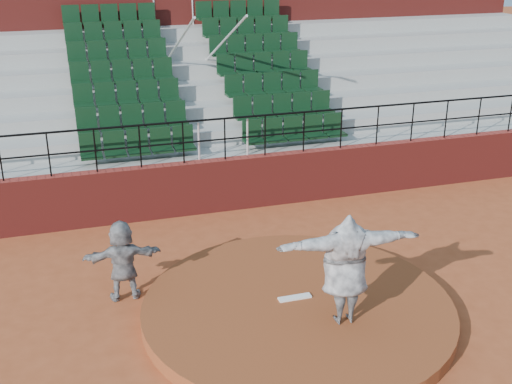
# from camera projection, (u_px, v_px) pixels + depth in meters

# --- Properties ---
(ground) EXTENTS (90.00, 90.00, 0.00)m
(ground) POSITION_uv_depth(u_px,v_px,m) (297.00, 315.00, 11.40)
(ground) COLOR #9F4723
(ground) RESTS_ON ground
(pitchers_mound) EXTENTS (5.50, 5.50, 0.25)m
(pitchers_mound) POSITION_uv_depth(u_px,v_px,m) (298.00, 309.00, 11.35)
(pitchers_mound) COLOR brown
(pitchers_mound) RESTS_ON ground
(pitching_rubber) EXTENTS (0.60, 0.15, 0.03)m
(pitching_rubber) POSITION_uv_depth(u_px,v_px,m) (295.00, 298.00, 11.44)
(pitching_rubber) COLOR white
(pitching_rubber) RESTS_ON pitchers_mound
(boundary_wall) EXTENTS (24.00, 0.30, 1.30)m
(boundary_wall) POSITION_uv_depth(u_px,v_px,m) (226.00, 184.00, 15.60)
(boundary_wall) COLOR maroon
(boundary_wall) RESTS_ON ground
(wall_railing) EXTENTS (24.04, 0.05, 1.03)m
(wall_railing) POSITION_uv_depth(u_px,v_px,m) (225.00, 130.00, 15.09)
(wall_railing) COLOR black
(wall_railing) RESTS_ON boundary_wall
(seating_deck) EXTENTS (24.00, 5.97, 4.63)m
(seating_deck) POSITION_uv_depth(u_px,v_px,m) (193.00, 116.00, 18.55)
(seating_deck) COLOR #999993
(seating_deck) RESTS_ON ground
(press_box_facade) EXTENTS (24.00, 3.00, 7.10)m
(press_box_facade) POSITION_uv_depth(u_px,v_px,m) (166.00, 24.00, 21.27)
(press_box_facade) COLOR maroon
(press_box_facade) RESTS_ON ground
(pitcher) EXTENTS (2.43, 0.84, 1.94)m
(pitcher) POSITION_uv_depth(u_px,v_px,m) (345.00, 269.00, 10.45)
(pitcher) COLOR black
(pitcher) RESTS_ON pitchers_mound
(fielder) EXTENTS (1.45, 0.50, 1.54)m
(fielder) POSITION_uv_depth(u_px,v_px,m) (123.00, 260.00, 11.67)
(fielder) COLOR black
(fielder) RESTS_ON ground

